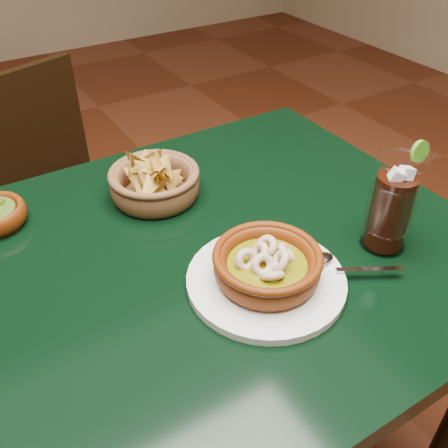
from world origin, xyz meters
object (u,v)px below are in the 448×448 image
cola_drink (391,206)px  chip_basket (155,183)px  dining_table (151,315)px  shrimp_plate (267,269)px  dining_chair (63,205)px

cola_drink → chip_basket: bearing=128.3°
dining_table → shrimp_plate: 0.24m
dining_table → cola_drink: cola_drink is taller
dining_table → dining_chair: size_ratio=1.43×
chip_basket → cola_drink: cola_drink is taller
chip_basket → shrimp_plate: bearing=-82.4°
dining_table → shrimp_plate: size_ratio=3.68×
shrimp_plate → cola_drink: (0.23, -0.03, 0.05)m
chip_basket → dining_chair: bearing=100.0°
chip_basket → cola_drink: size_ratio=1.09×
chip_basket → cola_drink: (0.27, -0.35, 0.05)m
dining_table → dining_chair: (0.02, 0.70, -0.19)m
chip_basket → cola_drink: bearing=-51.7°
shrimp_plate → dining_table: bearing=141.8°
shrimp_plate → cola_drink: bearing=-6.9°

